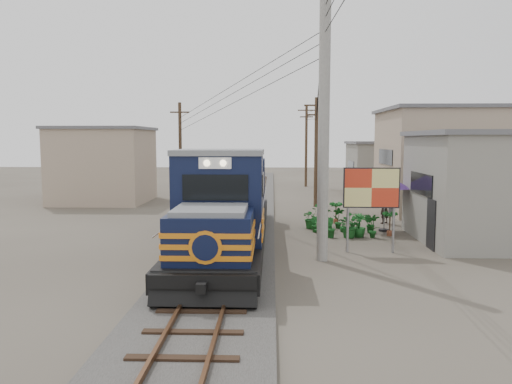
{
  "coord_description": "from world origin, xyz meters",
  "views": [
    {
      "loc": [
        1.71,
        -18.15,
        4.33
      ],
      "look_at": [
        1.04,
        2.05,
        2.2
      ],
      "focal_mm": 35.0,
      "sensor_mm": 36.0,
      "label": 1
    }
  ],
  "objects_px": {
    "billboard": "(371,190)",
    "market_umbrella": "(385,182)",
    "locomotive": "(229,206)",
    "vendor": "(384,207)"
  },
  "relations": [
    {
      "from": "locomotive",
      "to": "vendor",
      "type": "distance_m",
      "value": 9.7
    },
    {
      "from": "billboard",
      "to": "vendor",
      "type": "distance_m",
      "value": 7.2
    },
    {
      "from": "market_umbrella",
      "to": "locomotive",
      "type": "bearing_deg",
      "value": -150.89
    },
    {
      "from": "vendor",
      "to": "locomotive",
      "type": "bearing_deg",
      "value": -1.57
    },
    {
      "from": "billboard",
      "to": "locomotive",
      "type": "bearing_deg",
      "value": 175.26
    },
    {
      "from": "locomotive",
      "to": "billboard",
      "type": "distance_m",
      "value": 5.56
    },
    {
      "from": "locomotive",
      "to": "vendor",
      "type": "xyz_separation_m",
      "value": [
        7.5,
        6.09,
        -0.84
      ]
    },
    {
      "from": "billboard",
      "to": "market_umbrella",
      "type": "relative_size",
      "value": 1.22
    },
    {
      "from": "billboard",
      "to": "market_umbrella",
      "type": "height_order",
      "value": "billboard"
    },
    {
      "from": "billboard",
      "to": "vendor",
      "type": "relative_size",
      "value": 1.93
    }
  ]
}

